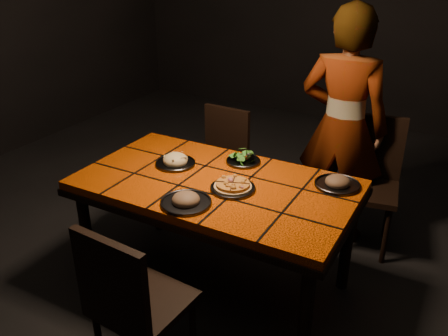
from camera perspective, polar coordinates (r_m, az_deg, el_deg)
The scene contains 11 objects.
room_shell at distance 2.52m, azimuth -1.15°, elevation 13.81°, with size 6.04×7.04×3.08m.
dining_table at distance 2.80m, azimuth -1.01°, elevation -3.02°, with size 1.62×0.92×0.75m.
chair_near at distance 2.31m, azimuth -11.20°, elevation -15.27°, with size 0.43×0.43×0.90m.
chair_far_left at distance 3.72m, azimuth -0.43°, elevation 1.44°, with size 0.41×0.41×0.86m.
chair_far_right at distance 3.49m, azimuth 17.01°, elevation -0.67°, with size 0.49×0.49×0.94m.
diner at distance 3.40m, azimuth 14.07°, elevation 4.72°, with size 0.62×0.41×1.69m, color brown.
plate_pizza at distance 2.66m, azimuth 1.06°, elevation -2.28°, with size 0.27×0.27×0.04m.
plate_pasta at distance 2.98m, azimuth -5.87°, elevation 0.79°, with size 0.25×0.25×0.08m.
plate_salad at distance 2.99m, azimuth 2.35°, elevation 1.11°, with size 0.22×0.22×0.07m.
plate_mushroom_a at distance 2.53m, azimuth -4.61°, elevation -3.88°, with size 0.28×0.28×0.09m.
plate_mushroom_b at distance 2.78m, azimuth 13.50°, elevation -1.69°, with size 0.26×0.26×0.09m.
Camera 1 is at (1.24, -2.13, 2.01)m, focal length 38.00 mm.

